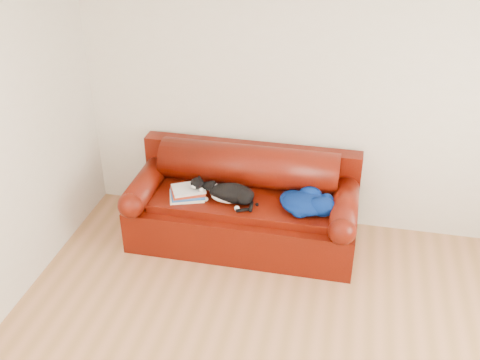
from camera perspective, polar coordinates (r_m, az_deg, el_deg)
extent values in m
cube|color=beige|center=(5.22, 7.97, 8.07)|extent=(4.50, 0.02, 2.60)
cube|color=white|center=(2.92, 6.02, 17.40)|extent=(4.50, 4.00, 0.02)
cube|color=#350802|center=(5.36, 0.34, -4.19)|extent=(2.10, 0.90, 0.42)
cube|color=#350802|center=(5.19, 0.23, -2.31)|extent=(1.66, 0.62, 0.10)
cylinder|color=black|center=(5.45, -10.07, -6.48)|extent=(0.06, 0.06, 0.05)
cylinder|color=black|center=(5.13, 9.89, -9.12)|extent=(0.06, 0.06, 0.05)
cylinder|color=black|center=(5.95, -7.80, -2.80)|extent=(0.06, 0.06, 0.05)
cylinder|color=black|center=(5.66, 10.32, -4.96)|extent=(0.06, 0.06, 0.05)
cube|color=#350802|center=(5.55, 1.12, -0.31)|extent=(2.10, 0.18, 0.85)
cylinder|color=#350802|center=(5.33, 0.91, 1.47)|extent=(1.70, 0.40, 0.40)
cylinder|color=#350802|center=(5.43, -9.30, -0.09)|extent=(0.24, 0.88, 0.24)
sphere|color=#350802|center=(5.08, -11.02, -2.53)|extent=(0.24, 0.24, 0.24)
cylinder|color=#350802|center=(5.11, 10.63, -2.31)|extent=(0.24, 0.88, 0.24)
sphere|color=#350802|center=(4.74, 10.35, -5.12)|extent=(0.24, 0.24, 0.24)
cube|color=beige|center=(5.19, -5.32, -1.62)|extent=(0.37, 0.33, 0.02)
cube|color=white|center=(5.19, -5.32, -1.62)|extent=(0.36, 0.31, 0.02)
cube|color=#2057B0|center=(5.18, -5.34, -1.39)|extent=(0.37, 0.33, 0.02)
cube|color=white|center=(5.18, -5.34, -1.39)|extent=(0.35, 0.31, 0.02)
cube|color=#A22B12|center=(5.17, -5.35, -1.15)|extent=(0.36, 0.33, 0.02)
cube|color=white|center=(5.17, -5.35, -1.15)|extent=(0.35, 0.31, 0.02)
cube|color=silver|center=(5.16, -5.36, -0.91)|extent=(0.36, 0.33, 0.02)
cube|color=white|center=(5.16, -5.36, -0.91)|extent=(0.34, 0.31, 0.02)
ellipsoid|color=black|center=(5.07, -0.86, -1.34)|extent=(0.47, 0.35, 0.17)
ellipsoid|color=silver|center=(5.06, -1.33, -1.85)|extent=(0.32, 0.22, 0.11)
ellipsoid|color=silver|center=(5.13, -2.56, -0.93)|extent=(0.15, 0.14, 0.11)
ellipsoid|color=black|center=(5.03, 0.42, -1.82)|extent=(0.22, 0.22, 0.15)
ellipsoid|color=black|center=(5.18, -3.41, 0.00)|extent=(0.15, 0.15, 0.11)
ellipsoid|color=silver|center=(5.16, -3.70, -0.30)|extent=(0.07, 0.07, 0.04)
sphere|color=#BF7272|center=(5.16, -3.86, -0.29)|extent=(0.01, 0.01, 0.01)
cone|color=black|center=(5.12, -3.48, 0.30)|extent=(0.06, 0.05, 0.05)
cone|color=black|center=(5.17, -3.12, 0.58)|extent=(0.06, 0.05, 0.05)
cylinder|color=black|center=(5.00, 1.15, -2.70)|extent=(0.05, 0.15, 0.04)
sphere|color=silver|center=(5.17, -2.99, -1.59)|extent=(0.04, 0.04, 0.04)
sphere|color=silver|center=(4.98, -0.32, -2.88)|extent=(0.04, 0.04, 0.04)
ellipsoid|color=#021142|center=(5.00, 6.63, -2.29)|extent=(0.45, 0.41, 0.14)
ellipsoid|color=#021142|center=(4.96, 8.31, -2.61)|extent=(0.28, 0.24, 0.16)
ellipsoid|color=#021142|center=(5.08, 5.47, -1.93)|extent=(0.28, 0.31, 0.10)
ellipsoid|color=#021142|center=(5.11, 7.14, -1.47)|extent=(0.23, 0.19, 0.16)
ellipsoid|color=#021142|center=(4.93, 6.10, -3.08)|extent=(0.18, 0.19, 0.10)
ellipsoid|color=#B6BCC9|center=(4.93, 7.47, -2.60)|extent=(0.19, 0.08, 0.04)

